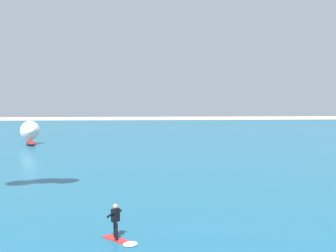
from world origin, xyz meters
The scene contains 3 objects.
ocean centered at (0.00, 49.84, 0.05)m, with size 160.00×90.00×0.10m, color #1E607F.
kitesurfer centered at (-3.43, 16.11, 0.70)m, with size 1.81×1.75×1.67m.
sailboat_mid_right centered at (-17.03, 49.11, 1.70)m, with size 2.79×3.13×3.49m.
Camera 1 is at (-2.05, -1.20, 6.80)m, focal length 41.73 mm.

